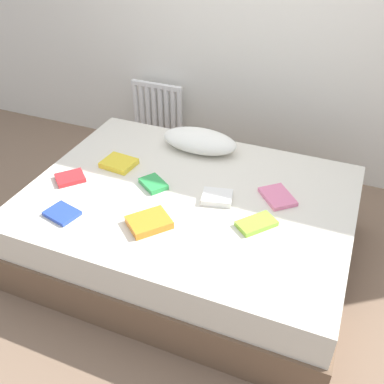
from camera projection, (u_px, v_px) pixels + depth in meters
name	position (u px, v px, depth m)	size (l,w,h in m)	color
ground_plane	(189.00, 253.00, 2.97)	(8.00, 8.00, 0.00)	#7F6651
bed	(189.00, 225.00, 2.82)	(2.00, 1.50, 0.50)	brown
radiator	(157.00, 110.00, 3.89)	(0.48, 0.04, 0.51)	white
pillow	(200.00, 141.00, 3.06)	(0.54, 0.27, 0.15)	white
textbook_orange	(149.00, 222.00, 2.42)	(0.22, 0.18, 0.04)	orange
textbook_red	(70.00, 178.00, 2.79)	(0.17, 0.14, 0.03)	red
textbook_blue	(62.00, 213.00, 2.50)	(0.18, 0.14, 0.02)	#2847B7
textbook_green	(153.00, 184.00, 2.73)	(0.17, 0.12, 0.03)	green
textbook_pink	(278.00, 197.00, 2.63)	(0.22, 0.16, 0.02)	pink
textbook_lime	(256.00, 224.00, 2.42)	(0.22, 0.12, 0.03)	#8CC638
textbook_white	(217.00, 197.00, 2.61)	(0.18, 0.15, 0.04)	white
textbook_yellow	(119.00, 163.00, 2.93)	(0.21, 0.18, 0.04)	yellow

